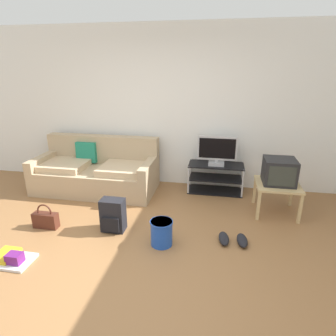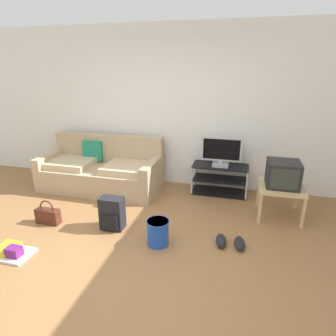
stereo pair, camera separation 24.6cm
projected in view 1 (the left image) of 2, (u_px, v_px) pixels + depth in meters
ground_plane at (127, 265)px, 3.10m from camera, size 9.00×9.80×0.02m
wall_back at (168, 108)px, 4.92m from camera, size 9.00×0.10×2.70m
couch at (97, 172)px, 4.93m from camera, size 2.02×0.95×0.88m
tv_stand at (215, 178)px, 4.85m from camera, size 0.91×0.43×0.49m
flat_tv at (217, 151)px, 4.67m from camera, size 0.64×0.22×0.48m
side_table at (277, 187)px, 4.08m from camera, size 0.60×0.60×0.46m
crt_tv at (279, 171)px, 4.02m from camera, size 0.43×0.42×0.36m
backpack at (113, 215)px, 3.69m from camera, size 0.30×0.26×0.43m
handbag at (46, 220)px, 3.78m from camera, size 0.33×0.12×0.34m
cleaning_bucket at (162, 232)px, 3.40m from camera, size 0.27×0.27×0.31m
sneakers_pair at (233, 239)px, 3.46m from camera, size 0.37×0.29×0.09m
floor_tray at (11, 258)px, 3.13m from camera, size 0.46×0.33×0.14m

